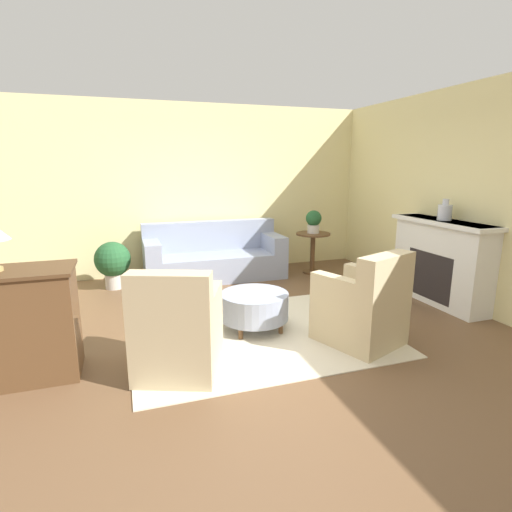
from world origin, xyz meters
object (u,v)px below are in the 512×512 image
couch (214,258)px  ottoman_table (254,306)px  armchair_right (364,308)px  potted_plant_on_side_table (314,221)px  vase_mantel_near (445,212)px  potted_plant_floor (113,261)px  dresser (1,325)px  armchair_left (178,332)px  side_table (313,246)px

couch → ottoman_table: couch is taller
armchair_right → potted_plant_on_side_table: (0.76, 2.68, 0.52)m
vase_mantel_near → potted_plant_floor: vase_mantel_near is taller
couch → dresser: 3.55m
armchair_left → potted_plant_floor: 2.90m
armchair_right → dresser: size_ratio=0.81×
dresser → potted_plant_floor: dresser is taller
side_table → vase_mantel_near: bearing=-64.6°
armchair_right → potted_plant_on_side_table: size_ratio=2.55×
vase_mantel_near → potted_plant_floor: (-4.12, 2.06, -0.81)m
dresser → couch: bearing=47.4°
couch → dresser: (-2.40, -2.61, 0.18)m
dresser → ottoman_table: bearing=8.8°
couch → armchair_right: bearing=-73.2°
potted_plant_on_side_table → couch: bearing=170.8°
armchair_left → dresser: bearing=166.3°
armchair_right → vase_mantel_near: vase_mantel_near is taller
vase_mantel_near → potted_plant_on_side_table: bearing=115.4°
couch → ottoman_table: size_ratio=2.92×
side_table → couch: bearing=170.8°
ottoman_table → vase_mantel_near: vase_mantel_near is taller
armchair_left → armchair_right: same height
dresser → potted_plant_on_side_table: bearing=30.0°
couch → potted_plant_on_side_table: bearing=-9.2°
dresser → vase_mantel_near: size_ratio=4.39×
couch → potted_plant_floor: couch is taller
ottoman_table → potted_plant_floor: size_ratio=1.08×
ottoman_table → potted_plant_floor: (-1.51, 2.13, 0.14)m
armchair_left → dresser: 1.46m
armchair_right → vase_mantel_near: size_ratio=3.54×
couch → vase_mantel_near: bearing=-40.4°
dresser → potted_plant_on_side_table: potted_plant_on_side_table is taller
potted_plant_on_side_table → potted_plant_floor: potted_plant_on_side_table is taller
armchair_left → potted_plant_on_side_table: (2.64, 2.68, 0.52)m
ottoman_table → dresser: bearing=-171.2°
armchair_right → armchair_left: bearing=180.0°
vase_mantel_near → potted_plant_on_side_table: (-0.90, 1.90, -0.32)m
dresser → vase_mantel_near: bearing=5.0°
armchair_left → potted_plant_floor: size_ratio=1.38×
side_table → armchair_left: bearing=-134.5°
armchair_left → potted_plant_on_side_table: size_ratio=2.55×
armchair_right → potted_plant_floor: 3.75m
couch → potted_plant_on_side_table: 1.77m
armchair_left → potted_plant_on_side_table: potted_plant_on_side_table is taller
couch → ottoman_table: bearing=-91.3°
couch → vase_mantel_near: (2.55, -2.17, 0.90)m
couch → dresser: size_ratio=1.85×
couch → armchair_left: bearing=-108.5°
ottoman_table → side_table: 2.61m
ottoman_table → vase_mantel_near: size_ratio=2.77×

